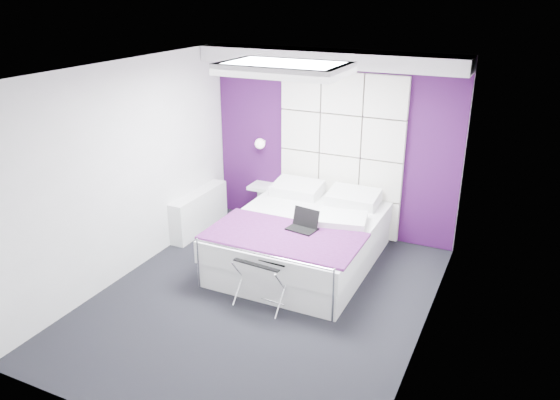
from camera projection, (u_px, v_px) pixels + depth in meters
name	position (u px, v px, depth m)	size (l,w,h in m)	color
floor	(262.00, 299.00, 6.30)	(4.40, 4.40, 0.00)	black
ceiling	(259.00, 70.00, 5.35)	(4.40, 4.40, 0.00)	white
wall_back	(332.00, 144.00, 7.67)	(3.60, 3.60, 0.00)	silver
wall_left	(127.00, 171.00, 6.54)	(4.40, 4.40, 0.00)	silver
wall_right	(431.00, 223.00, 5.11)	(4.40, 4.40, 0.00)	silver
accent_wall	(332.00, 144.00, 7.67)	(3.58, 0.02, 2.58)	#3A0F43
soffit	(328.00, 58.00, 7.02)	(3.58, 0.50, 0.20)	white
headboard	(340.00, 155.00, 7.61)	(1.80, 0.08, 2.30)	white
skylight	(284.00, 68.00, 5.87)	(1.36, 0.86, 0.12)	white
wall_lamp	(261.00, 143.00, 8.00)	(0.15, 0.15, 0.15)	white
radiator	(199.00, 212.00, 7.96)	(0.22, 1.20, 0.60)	white
bed	(302.00, 239.00, 7.02)	(1.84, 2.23, 0.78)	white
nightstand	(265.00, 187.00, 8.18)	(0.46, 0.36, 0.05)	white
luggage_rack	(263.00, 281.00, 6.11)	(0.57, 0.42, 0.56)	silver
laptop	(303.00, 224.00, 6.59)	(0.34, 0.25, 0.25)	black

